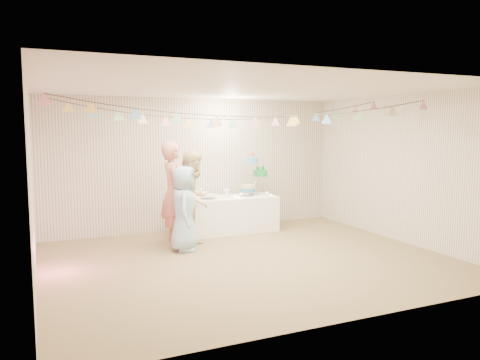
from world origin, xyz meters
name	(u,v)px	position (x,y,z in m)	size (l,w,h in m)	color
floor	(249,260)	(0.00, 0.00, 0.00)	(6.00, 6.00, 0.00)	brown
ceiling	(249,88)	(0.00, 0.00, 2.60)	(6.00, 6.00, 0.00)	beige
back_wall	(197,164)	(0.00, 2.50, 1.30)	(6.00, 6.00, 0.00)	silver
front_wall	(352,199)	(0.00, -2.50, 1.30)	(6.00, 6.00, 0.00)	silver
left_wall	(31,186)	(-3.00, 0.00, 1.30)	(5.00, 5.00, 0.00)	silver
right_wall	(404,169)	(3.00, 0.00, 1.30)	(5.00, 5.00, 0.00)	silver
table	(229,214)	(0.48, 1.96, 0.34)	(1.83, 0.73, 0.69)	white
cake_stand	(254,172)	(1.03, 2.01, 1.14)	(0.70, 0.41, 0.79)	silver
cake_bottom	(248,188)	(0.88, 1.95, 0.84)	(0.31, 0.31, 0.15)	teal
cake_middle	(260,173)	(1.21, 2.10, 1.11)	(0.27, 0.27, 0.22)	#1B7C37
cake_top_tier	(252,161)	(0.97, 1.98, 1.38)	(0.25, 0.25, 0.19)	#4493D7
platter	(208,195)	(0.03, 1.91, 0.76)	(0.38, 0.38, 0.02)	white
posy	(227,190)	(0.45, 2.01, 0.83)	(0.14, 0.14, 0.16)	white
person_adult_a	(173,193)	(-0.77, 1.48, 0.90)	(0.65, 0.43, 1.79)	tan
person_adult_b	(194,199)	(-0.50, 1.15, 0.82)	(0.80, 0.62, 1.64)	#E0C38A
person_child	(184,209)	(-0.74, 0.96, 0.70)	(0.69, 0.45, 1.40)	#92B7CE
bunting_back	(222,108)	(0.00, 1.10, 2.35)	(5.60, 1.10, 0.40)	pink
bunting_front	(255,107)	(0.00, -0.20, 2.32)	(5.60, 0.90, 0.36)	#72A5E5
tealight_0	(192,200)	(-0.32, 1.81, 0.70)	(0.04, 0.04, 0.03)	#FFD88C
tealight_1	(209,196)	(0.13, 2.14, 0.70)	(0.04, 0.04, 0.03)	#FFD88C
tealight_2	(239,197)	(0.58, 1.74, 0.70)	(0.04, 0.04, 0.03)	#FFD88C
tealight_3	(241,194)	(0.83, 2.18, 0.70)	(0.04, 0.04, 0.03)	#FFD88C
tealight_4	(271,195)	(1.30, 1.78, 0.70)	(0.04, 0.04, 0.03)	#FFD88C
tealight_5	(267,193)	(1.38, 2.11, 0.70)	(0.04, 0.04, 0.03)	#FFD88C
tealight_6	(235,196)	(0.61, 1.96, 0.70)	(0.04, 0.04, 0.03)	#FFD88C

